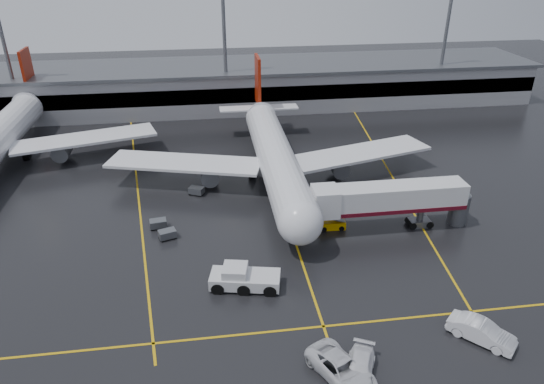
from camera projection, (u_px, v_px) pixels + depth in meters
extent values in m
plane|color=black|center=(285.00, 211.00, 65.20)|extent=(220.00, 220.00, 0.00)
cube|color=gold|center=(285.00, 211.00, 65.19)|extent=(0.25, 90.00, 0.02)
cube|color=gold|center=(324.00, 326.00, 45.82)|extent=(60.00, 0.25, 0.02)
cube|color=gold|center=(137.00, 187.00, 71.50)|extent=(9.99, 69.35, 0.02)
cube|color=gold|center=(389.00, 171.00, 76.24)|extent=(7.57, 69.64, 0.02)
cube|color=gray|center=(249.00, 86.00, 105.63)|extent=(120.00, 18.00, 8.00)
cube|color=black|center=(253.00, 95.00, 97.65)|extent=(120.00, 0.40, 3.00)
cube|color=#595B60|center=(248.00, 65.00, 103.66)|extent=(122.00, 19.00, 0.60)
cylinder|color=#595B60|center=(7.00, 58.00, 90.84)|extent=(0.70, 0.70, 25.00)
cylinder|color=#595B60|center=(225.00, 51.00, 95.83)|extent=(0.70, 0.70, 25.00)
cylinder|color=#595B60|center=(444.00, 45.00, 101.44)|extent=(0.70, 0.70, 25.00)
cylinder|color=silver|center=(276.00, 158.00, 70.32)|extent=(5.20, 36.00, 5.20)
sphere|color=silver|center=(300.00, 222.00, 54.47)|extent=(5.20, 5.20, 5.20)
cone|color=silver|center=(259.00, 109.00, 88.53)|extent=(4.94, 8.00, 4.94)
cube|color=maroon|center=(258.00, 81.00, 87.17)|extent=(0.50, 5.50, 8.50)
cube|color=silver|center=(259.00, 108.00, 88.44)|extent=(14.00, 3.00, 0.25)
cube|color=silver|center=(184.00, 163.00, 70.82)|extent=(22.80, 11.83, 0.40)
cube|color=silver|center=(360.00, 153.00, 74.06)|extent=(22.80, 11.83, 0.40)
cylinder|color=#595B60|center=(210.00, 173.00, 71.02)|extent=(2.60, 4.50, 2.60)
cylinder|color=#595B60|center=(338.00, 165.00, 73.39)|extent=(2.60, 4.50, 2.60)
cylinder|color=#595B60|center=(295.00, 232.00, 58.58)|extent=(0.56, 0.56, 2.00)
cylinder|color=#595B60|center=(252.00, 171.00, 74.02)|extent=(0.56, 0.56, 2.00)
cylinder|color=#595B60|center=(294.00, 169.00, 74.82)|extent=(0.56, 0.56, 2.00)
cylinder|color=black|center=(294.00, 236.00, 58.83)|extent=(0.40, 1.10, 1.10)
cylinder|color=black|center=(252.00, 174.00, 74.23)|extent=(1.00, 1.40, 1.40)
cylinder|color=black|center=(294.00, 171.00, 75.03)|extent=(1.00, 1.40, 1.40)
cone|color=silver|center=(32.00, 99.00, 93.86)|extent=(4.94, 8.00, 4.94)
cube|color=maroon|center=(28.00, 72.00, 92.50)|extent=(0.50, 5.50, 8.50)
cube|color=silver|center=(32.00, 98.00, 93.77)|extent=(14.00, 3.00, 0.25)
cube|color=silver|center=(85.00, 139.00, 79.39)|extent=(22.80, 11.83, 0.40)
cylinder|color=#595B60|center=(63.00, 150.00, 78.72)|extent=(2.60, 4.50, 2.60)
cylinder|color=#595B60|center=(26.00, 153.00, 80.15)|extent=(0.56, 0.56, 2.00)
cylinder|color=black|center=(27.00, 156.00, 80.36)|extent=(1.00, 1.40, 1.40)
cube|color=silver|center=(392.00, 197.00, 59.40)|extent=(18.00, 3.20, 3.00)
cube|color=#500815|center=(391.00, 206.00, 59.99)|extent=(18.00, 3.30, 0.50)
cube|color=silver|center=(325.00, 201.00, 58.37)|extent=(3.00, 3.40, 3.30)
cylinder|color=#595B60|center=(420.00, 215.00, 61.22)|extent=(0.80, 0.80, 3.00)
cube|color=#595B60|center=(419.00, 222.00, 61.70)|extent=(2.60, 1.60, 0.90)
cylinder|color=#595B60|center=(459.00, 209.00, 61.62)|extent=(2.40, 2.40, 4.00)
cylinder|color=black|center=(411.00, 223.00, 61.56)|extent=(0.90, 1.80, 0.90)
cylinder|color=black|center=(427.00, 222.00, 61.84)|extent=(0.90, 1.80, 0.90)
cube|color=silver|center=(245.00, 279.00, 50.66)|extent=(7.56, 4.26, 1.22)
cube|color=silver|center=(235.00, 271.00, 50.25)|extent=(2.90, 2.90, 1.02)
cube|color=black|center=(235.00, 271.00, 50.25)|extent=(2.61, 2.61, 0.92)
cylinder|color=black|center=(220.00, 281.00, 50.98)|extent=(1.93, 3.26, 1.32)
cylinder|color=black|center=(245.00, 282.00, 50.82)|extent=(1.93, 3.26, 1.32)
cylinder|color=black|center=(271.00, 283.00, 50.66)|extent=(1.93, 3.26, 1.32)
cube|color=#E09E00|center=(332.00, 225.00, 61.15)|extent=(3.32, 1.51, 1.00)
cube|color=#595B60|center=(332.00, 218.00, 60.71)|extent=(3.18, 0.96, 1.14)
cylinder|color=black|center=(323.00, 227.00, 61.16)|extent=(0.71, 1.57, 0.63)
cylinder|color=black|center=(340.00, 226.00, 61.34)|extent=(0.71, 1.57, 0.63)
imported|color=silver|center=(342.00, 369.00, 40.12)|extent=(5.75, 7.29, 1.84)
imported|color=white|center=(359.00, 369.00, 40.28)|extent=(4.29, 5.83, 1.57)
imported|color=silver|center=(482.00, 332.00, 43.86)|extent=(5.51, 5.64, 1.93)
cube|color=#595B60|center=(167.00, 234.00, 58.98)|extent=(2.30, 1.85, 0.90)
cylinder|color=black|center=(162.00, 241.00, 58.49)|extent=(0.40, 0.20, 0.40)
cylinder|color=black|center=(175.00, 238.00, 59.11)|extent=(0.40, 0.20, 0.40)
cylinder|color=black|center=(160.00, 237.00, 59.29)|extent=(0.40, 0.20, 0.40)
cylinder|color=black|center=(173.00, 234.00, 59.91)|extent=(0.40, 0.20, 0.40)
cube|color=#595B60|center=(158.00, 223.00, 61.15)|extent=(2.17, 1.57, 0.90)
cylinder|color=black|center=(152.00, 229.00, 60.74)|extent=(0.40, 0.20, 0.40)
cylinder|color=black|center=(165.00, 228.00, 61.13)|extent=(0.40, 0.20, 0.40)
cylinder|color=black|center=(152.00, 225.00, 61.59)|extent=(0.40, 0.20, 0.40)
cylinder|color=black|center=(165.00, 224.00, 61.99)|extent=(0.40, 0.20, 0.40)
cube|color=#595B60|center=(196.00, 190.00, 69.15)|extent=(2.37, 2.05, 0.90)
cylinder|color=black|center=(190.00, 194.00, 69.16)|extent=(0.40, 0.20, 0.40)
cylinder|color=black|center=(200.00, 196.00, 68.72)|extent=(0.40, 0.20, 0.40)
cylinder|color=black|center=(193.00, 191.00, 70.01)|extent=(0.40, 0.20, 0.40)
cylinder|color=black|center=(203.00, 193.00, 69.56)|extent=(0.40, 0.20, 0.40)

